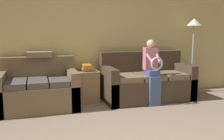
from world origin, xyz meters
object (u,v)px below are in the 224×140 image
(couch_main, at_px, (146,83))
(couch_side, at_px, (38,91))
(floor_lamp, at_px, (194,30))
(book_stack, at_px, (87,68))
(child_left_seated, at_px, (152,69))
(side_shelf, at_px, (87,85))
(throw_pillow, at_px, (39,54))

(couch_main, distance_m, couch_side, 2.19)
(couch_main, height_order, floor_lamp, floor_lamp)
(couch_side, height_order, book_stack, couch_side)
(couch_main, distance_m, child_left_seated, 0.50)
(child_left_seated, xyz_separation_m, book_stack, (-1.17, 0.61, -0.01))
(couch_main, distance_m, side_shelf, 1.25)
(floor_lamp, bearing_deg, couch_main, -171.39)
(child_left_seated, distance_m, side_shelf, 1.38)
(couch_side, bearing_deg, side_shelf, 14.34)
(book_stack, distance_m, throw_pillow, 0.97)
(floor_lamp, bearing_deg, book_stack, 178.45)
(child_left_seated, bearing_deg, book_stack, 152.23)
(couch_main, height_order, child_left_seated, child_left_seated)
(couch_side, relative_size, throw_pillow, 3.00)
(book_stack, bearing_deg, floor_lamp, -1.55)
(throw_pillow, bearing_deg, book_stack, -4.67)
(couch_main, relative_size, throw_pillow, 3.90)
(book_stack, xyz_separation_m, throw_pillow, (-0.92, 0.07, 0.30))
(couch_side, height_order, child_left_seated, child_left_seated)
(book_stack, height_order, floor_lamp, floor_lamp)
(child_left_seated, bearing_deg, throw_pillow, 161.70)
(floor_lamp, height_order, throw_pillow, floor_lamp)
(couch_side, distance_m, throw_pillow, 0.73)
(couch_main, relative_size, couch_side, 1.30)
(couch_main, height_order, throw_pillow, throw_pillow)
(couch_main, relative_size, book_stack, 5.48)
(couch_main, xyz_separation_m, child_left_seated, (-0.05, -0.36, 0.35))
(couch_main, relative_size, floor_lamp, 1.08)
(book_stack, bearing_deg, couch_side, -165.92)
(couch_side, bearing_deg, couch_main, -0.23)
(couch_side, xyz_separation_m, side_shelf, (0.97, 0.25, -0.02))
(couch_side, bearing_deg, throw_pillow, 80.00)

